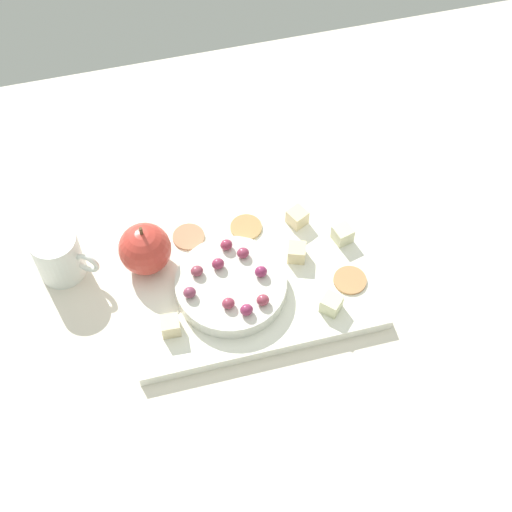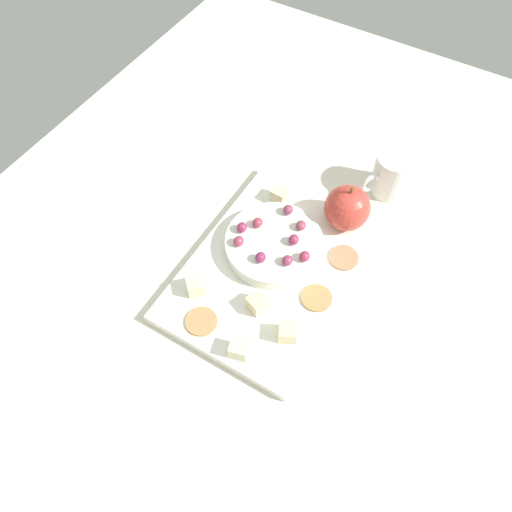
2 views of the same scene
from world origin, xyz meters
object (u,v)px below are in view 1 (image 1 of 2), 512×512
Objects in this scene: grape_1 at (263,300)px; grape_2 at (243,253)px; grape_6 at (228,303)px; grape_7 at (190,293)px; apple_whole at (145,249)px; cracker_2 at (189,237)px; serving_dish at (231,285)px; cheese_cube_2 at (331,304)px; grape_0 at (218,264)px; cheese_cube_0 at (297,217)px; cracker_0 at (350,280)px; grape_4 at (197,271)px; cup at (59,255)px; cracker_1 at (246,227)px; grape_3 at (226,245)px; cheese_cube_1 at (170,326)px; grape_8 at (247,310)px; cheese_cube_3 at (297,252)px; cheese_cube_4 at (343,234)px; grape_5 at (261,273)px; platter at (248,282)px.

grape_1 is 1.00× the size of grape_2.
grape_2 is 8.82cm from grape_6.
apple_whole is at bearing -60.22° from grape_7.
cracker_2 is 17.64cm from grape_1.
grape_2 reaches higher than serving_dish.
grape_0 is at bearing -33.46° from cheese_cube_2.
grape_1 and grape_2 have the same top height.
cheese_cube_0 is 1.44× the size of grape_1.
cracker_0 is 19.78cm from grape_0.
grape_4 reaches higher than cheese_cube_2.
cracker_1 is at bearing 179.04° from cup.
grape_6 is at bearing 130.26° from apple_whole.
grape_3 reaches higher than cracker_0.
grape_3 is (-10.57, -10.31, 1.90)cm from cheese_cube_1.
grape_7 is 8.61cm from grape_8.
cheese_cube_0 is at bearing -175.57° from apple_whole.
apple_whole is at bearing -8.59° from grape_3.
cracker_1 is 2.69× the size of grape_1.
grape_3 is 10.04cm from grape_6.
grape_4 is (15.37, 0.71, 1.82)cm from cheese_cube_3.
cheese_cube_4 is at bearing 164.90° from cracker_2.
grape_2 is (2.06, 6.53, 2.98)cm from cracker_1.
grape_1 reaches higher than cheese_cube_1.
apple_whole is 2.95× the size of cheese_cube_1.
grape_0 and grape_3 have the same top height.
cup is (36.99, -17.58, 0.88)cm from cheese_cube_2.
grape_0 is (14.47, -9.56, 1.93)cm from cheese_cube_2.
cheese_cube_0 is at bearing -39.72° from cheese_cube_4.
grape_1 is 1.00× the size of grape_8.
apple_whole reaches higher than cheese_cube_0.
cheese_cube_3 is at bearing -133.03° from grape_1.
apple_whole is at bearing -15.25° from grape_2.
grape_7 is at bearing 37.01° from grape_0.
cup is (12.63, -3.22, -1.70)cm from apple_whole.
grape_3 is 0.19× the size of cup.
grape_7 reaches higher than grape_4.
cheese_cube_3 is at bearing -177.35° from grape_4.
cheese_cube_1 is at bearing 20.18° from cheese_cube_3.
cheese_cube_4 is 15.14cm from grape_5.
apple_whole reaches higher than cheese_cube_2.
platter is 3.90× the size of cup.
grape_7 is at bearing 8.83° from serving_dish.
cracker_1 is 2.69× the size of grape_5.
cracker_1 is 2.69× the size of grape_8.
grape_4 is at bearing 40.45° from cracker_1.
grape_2 reaches higher than cheese_cube_1.
cheese_cube_2 is 14.99cm from grape_2.
cheese_cube_3 is (-22.04, 4.47, -2.58)cm from apple_whole.
apple_whole is 2.95× the size of cheese_cube_3.
apple_whole is 8.46cm from cracker_2.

